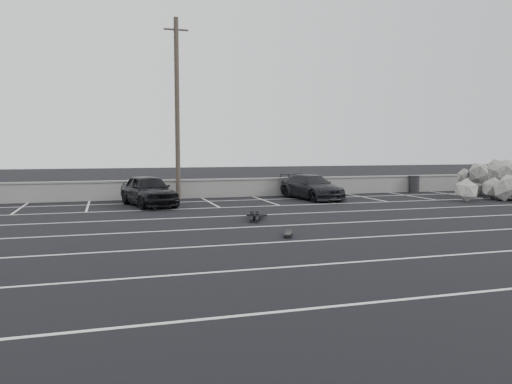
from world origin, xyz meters
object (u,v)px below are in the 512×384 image
object	(u,v)px
car_right	(312,187)
skateboard	(288,234)
person	(256,214)
trash_bin	(414,184)
riprap_pile	(505,187)
utility_pole	(177,109)
car_left	(148,190)

from	to	relation	value
car_right	skateboard	bearing A→B (deg)	-126.95
person	skateboard	size ratio (longest dim) A/B	2.75
trash_bin	riprap_pile	bearing A→B (deg)	-57.95
car_right	person	world-z (taller)	car_right
car_right	utility_pole	size ratio (longest dim) A/B	0.48
skateboard	utility_pole	bearing A→B (deg)	121.22
utility_pole	person	world-z (taller)	utility_pole
skateboard	car_right	bearing A→B (deg)	86.36
car_left	trash_bin	bearing A→B (deg)	-4.55
riprap_pile	skateboard	bearing A→B (deg)	-153.19
car_left	person	bearing A→B (deg)	-71.75
trash_bin	skateboard	bearing A→B (deg)	-136.22
riprap_pile	car_left	bearing A→B (deg)	175.04
car_left	car_right	world-z (taller)	car_left
trash_bin	car_right	bearing A→B (deg)	-165.16
car_left	skateboard	size ratio (longest dim) A/B	5.28
trash_bin	skateboard	size ratio (longest dim) A/B	1.26
riprap_pile	utility_pole	bearing A→B (deg)	166.85
car_left	skateboard	bearing A→B (deg)	-84.22
car_right	person	size ratio (longest dim) A/B	1.99
riprap_pile	skateboard	size ratio (longest dim) A/B	7.68
utility_pole	person	bearing A→B (deg)	-76.95
person	utility_pole	bearing A→B (deg)	124.06
car_left	skateboard	xyz separation A→B (m)	(3.57, -9.85, -0.68)
trash_bin	skateboard	distance (m)	18.35
utility_pole	trash_bin	size ratio (longest dim) A/B	9.11
car_right	skateboard	distance (m)	11.85
riprap_pile	person	distance (m)	16.50
utility_pole	person	size ratio (longest dim) A/B	4.17
car_right	person	distance (m)	8.37
skateboard	trash_bin	bearing A→B (deg)	66.72
car_right	skateboard	xyz separation A→B (m)	(-5.30, -10.59, -0.59)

